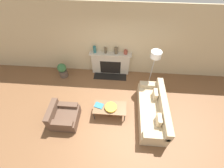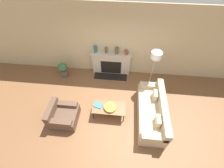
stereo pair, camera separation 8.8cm
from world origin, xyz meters
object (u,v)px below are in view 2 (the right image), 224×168
at_px(fireplace, 111,64).
at_px(couch, 152,111).
at_px(coffee_table, 109,108).
at_px(armchair_near, 63,115).
at_px(bowl, 110,107).
at_px(mantel_vase_center_left, 106,50).
at_px(mantel_vase_right, 126,52).
at_px(floor_lamp, 155,60).
at_px(mantel_vase_center_right, 117,51).
at_px(book, 98,105).
at_px(potted_plant, 63,69).
at_px(mantel_vase_left, 95,49).

height_order(fireplace, couch, fireplace).
distance_m(fireplace, coffee_table, 2.09).
distance_m(couch, armchair_near, 2.99).
bearing_deg(bowl, mantel_vase_center_left, 100.16).
distance_m(fireplace, mantel_vase_right, 0.85).
distance_m(floor_lamp, mantel_vase_center_right, 1.54).
xyz_separation_m(mantel_vase_center_left, mantel_vase_right, (0.78, 0.00, -0.05)).
xyz_separation_m(coffee_table, book, (-0.37, 0.04, 0.04)).
bearing_deg(mantel_vase_center_left, potted_plant, -168.01).
bearing_deg(floor_lamp, couch, -88.76).
xyz_separation_m(coffee_table, bowl, (0.04, -0.03, 0.08)).
bearing_deg(book, mantel_vase_left, 117.71).
distance_m(book, potted_plant, 2.44).
bearing_deg(coffee_table, mantel_vase_center_left, 99.18).
distance_m(couch, mantel_vase_right, 2.42).
height_order(armchair_near, mantel_vase_right, mantel_vase_right).
distance_m(mantel_vase_center_left, potted_plant, 2.01).
bearing_deg(coffee_table, potted_plant, 141.24).
bearing_deg(coffee_table, couch, 1.89).
height_order(armchair_near, mantel_vase_center_right, mantel_vase_center_right).
bearing_deg(mantel_vase_center_left, floor_lamp, -22.01).
bearing_deg(mantel_vase_center_right, bowl, -90.87).
distance_m(mantel_vase_center_left, mantel_vase_center_right, 0.41).
relative_size(armchair_near, mantel_vase_right, 5.79).
distance_m(book, mantel_vase_center_right, 2.23).
xyz_separation_m(coffee_table, mantel_vase_center_right, (0.07, 2.10, 0.79)).
distance_m(bowl, floor_lamp, 2.19).
relative_size(armchair_near, mantel_vase_left, 3.17).
distance_m(bowl, mantel_vase_left, 2.38).
relative_size(mantel_vase_left, potted_plant, 0.43).
bearing_deg(bowl, floor_lamp, 45.59).
height_order(book, mantel_vase_left, mantel_vase_left).
distance_m(coffee_table, book, 0.37).
bearing_deg(bowl, fireplace, 95.07).
xyz_separation_m(couch, bowl, (-1.41, -0.08, 0.15)).
bearing_deg(floor_lamp, potted_plant, 174.69).
bearing_deg(couch, bowl, -86.93).
bearing_deg(armchair_near, couch, -81.90).
xyz_separation_m(coffee_table, mantel_vase_center_left, (-0.34, 2.10, 0.78)).
xyz_separation_m(bowl, mantel_vase_right, (0.40, 2.12, 0.66)).
relative_size(fireplace, potted_plant, 2.59).
relative_size(coffee_table, mantel_vase_left, 3.97).
relative_size(mantel_vase_left, mantel_vase_right, 1.83).
bearing_deg(potted_plant, fireplace, 10.43).
bearing_deg(book, couch, 17.18).
height_order(coffee_table, mantel_vase_center_right, mantel_vase_center_right).
bearing_deg(mantel_vase_left, bowl, -69.28).
bearing_deg(mantel_vase_right, potted_plant, -171.59).
bearing_deg(bowl, armchair_near, -167.41).
height_order(couch, mantel_vase_right, mantel_vase_right).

